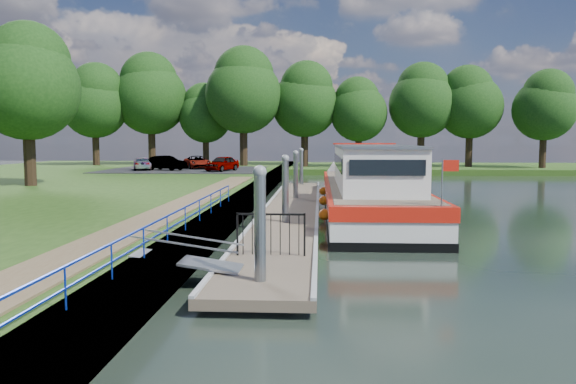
# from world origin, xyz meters

# --- Properties ---
(ground) EXTENTS (160.00, 160.00, 0.00)m
(ground) POSITION_xyz_m (0.00, 0.00, 0.00)
(ground) COLOR black
(ground) RESTS_ON ground
(bank_edge) EXTENTS (1.10, 90.00, 0.78)m
(bank_edge) POSITION_xyz_m (-2.55, 15.00, 0.39)
(bank_edge) COLOR #473D2D
(bank_edge) RESTS_ON ground
(far_bank) EXTENTS (60.00, 18.00, 0.60)m
(far_bank) POSITION_xyz_m (12.00, 52.00, 0.30)
(far_bank) COLOR #234213
(far_bank) RESTS_ON ground
(footpath) EXTENTS (1.60, 40.00, 0.05)m
(footpath) POSITION_xyz_m (-4.40, 8.00, 0.80)
(footpath) COLOR brown
(footpath) RESTS_ON riverbank
(carpark) EXTENTS (14.00, 12.00, 0.06)m
(carpark) POSITION_xyz_m (-11.00, 38.00, 0.81)
(carpark) COLOR black
(carpark) RESTS_ON riverbank
(blue_fence) EXTENTS (0.04, 18.04, 0.72)m
(blue_fence) POSITION_xyz_m (-2.75, 3.00, 1.31)
(blue_fence) COLOR #0C2DBF
(blue_fence) RESTS_ON riverbank
(pontoon) EXTENTS (2.50, 30.00, 0.56)m
(pontoon) POSITION_xyz_m (0.00, 13.00, 0.18)
(pontoon) COLOR brown
(pontoon) RESTS_ON ground
(mooring_piles) EXTENTS (0.30, 27.30, 3.55)m
(mooring_piles) POSITION_xyz_m (0.00, 13.00, 1.28)
(mooring_piles) COLOR gray
(mooring_piles) RESTS_ON ground
(gangway) EXTENTS (2.58, 1.00, 0.92)m
(gangway) POSITION_xyz_m (-1.85, 0.50, 0.63)
(gangway) COLOR #A5A8AD
(gangway) RESTS_ON ground
(gate_panel) EXTENTS (1.85, 0.05, 1.15)m
(gate_panel) POSITION_xyz_m (-0.00, 2.20, 1.15)
(gate_panel) COLOR black
(gate_panel) RESTS_ON ground
(barge) EXTENTS (4.36, 21.15, 4.78)m
(barge) POSITION_xyz_m (3.60, 15.21, 1.09)
(barge) COLOR black
(barge) RESTS_ON ground
(horizon_trees) EXTENTS (54.38, 10.03, 12.87)m
(horizon_trees) POSITION_xyz_m (-1.61, 48.68, 7.95)
(horizon_trees) COLOR #332316
(horizon_trees) RESTS_ON ground
(bank_tree_a) EXTENTS (6.12, 6.12, 9.72)m
(bank_tree_a) POSITION_xyz_m (-15.99, 20.08, 7.02)
(bank_tree_a) COLOR #332316
(bank_tree_a) RESTS_ON riverbank
(car_a) EXTENTS (2.81, 4.13, 1.31)m
(car_a) POSITION_xyz_m (-7.15, 35.54, 1.49)
(car_a) COLOR #999999
(car_a) RESTS_ON carpark
(car_b) EXTENTS (4.09, 2.83, 1.28)m
(car_b) POSITION_xyz_m (-12.34, 36.47, 1.47)
(car_b) COLOR #999999
(car_b) RESTS_ON carpark
(car_c) EXTENTS (2.63, 4.08, 1.10)m
(car_c) POSITION_xyz_m (-14.58, 36.77, 1.38)
(car_c) COLOR #999999
(car_c) RESTS_ON carpark
(car_d) EXTENTS (3.54, 4.71, 1.19)m
(car_d) POSITION_xyz_m (-10.21, 39.47, 1.43)
(car_d) COLOR #999999
(car_d) RESTS_ON carpark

